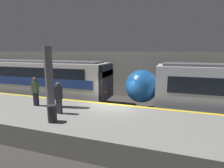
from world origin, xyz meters
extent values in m
plane|color=#33302D|center=(0.00, 0.00, 0.00)|extent=(120.00, 120.00, 0.00)
cube|color=slate|center=(0.00, -2.41, 0.55)|extent=(40.00, 4.82, 1.10)
cube|color=gold|center=(0.00, -0.15, 1.10)|extent=(40.00, 0.30, 0.01)
cube|color=#B2AD9E|center=(0.00, 6.28, 2.24)|extent=(50.00, 0.15, 4.48)
cylinder|color=#56565B|center=(-3.44, -1.78, 2.96)|extent=(0.49, 0.49, 3.72)
ellipsoid|color=#195199|center=(1.61, 2.33, 1.94)|extent=(2.42, 2.61, 2.47)
sphere|color=#F2EFCC|center=(0.66, 2.33, 1.50)|extent=(0.20, 0.20, 0.20)
cube|color=black|center=(-12.05, 2.33, 0.31)|extent=(19.74, 2.33, 0.62)
cube|color=silver|center=(-12.05, 2.33, 2.09)|extent=(21.45, 2.84, 2.94)
cube|color=black|center=(-1.19, 2.33, 1.86)|extent=(0.25, 2.78, 2.35)
cube|color=black|center=(-1.19, 2.33, 3.03)|extent=(0.25, 2.50, 0.94)
sphere|color=#EA4C42|center=(-1.04, 1.69, 1.44)|extent=(0.18, 0.18, 0.18)
sphere|color=#EA4C42|center=(-1.04, 2.97, 1.44)|extent=(0.18, 0.18, 0.18)
cube|color=#4C4C51|center=(-12.05, 2.33, 3.63)|extent=(20.59, 2.04, 0.14)
cube|color=black|center=(-4.44, -1.92, 1.52)|extent=(0.28, 0.20, 0.85)
cube|color=#3D5638|center=(-4.44, -1.92, 2.32)|extent=(0.38, 0.24, 0.74)
sphere|color=brown|center=(-4.44, -1.92, 2.81)|extent=(0.24, 0.24, 0.24)
cube|color=#2D2D38|center=(-2.19, -2.69, 1.51)|extent=(0.28, 0.20, 0.83)
cube|color=#232328|center=(-2.19, -2.69, 2.28)|extent=(0.38, 0.24, 0.72)
sphere|color=brown|center=(-2.19, -2.69, 2.76)|extent=(0.23, 0.23, 0.23)
cylinder|color=#232328|center=(-1.82, -3.80, 1.52)|extent=(0.44, 0.44, 0.85)
camera|label=1|loc=(3.51, -10.62, 4.53)|focal=28.00mm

